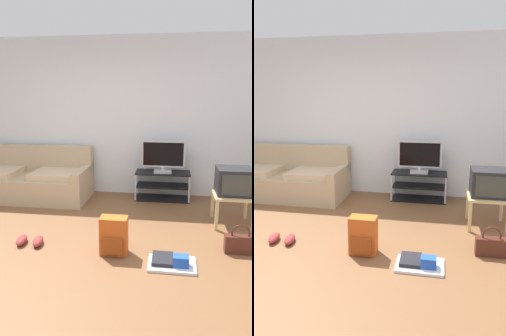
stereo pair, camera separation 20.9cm
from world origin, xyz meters
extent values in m
cube|color=brown|center=(0.00, 0.00, -0.01)|extent=(9.00, 9.80, 0.02)
cube|color=silver|center=(0.00, 2.45, 1.35)|extent=(9.00, 0.10, 2.70)
cube|color=tan|center=(-1.34, 1.87, 0.20)|extent=(2.08, 0.93, 0.40)
cube|color=tan|center=(-1.34, 2.24, 0.63)|extent=(2.08, 0.20, 0.46)
cube|color=tan|center=(-0.36, 1.87, 0.48)|extent=(0.14, 0.93, 0.15)
cube|color=#CBAF89|center=(-0.76, 1.81, 0.45)|extent=(0.83, 0.65, 0.10)
cube|color=black|center=(0.94, 2.14, 0.46)|extent=(0.91, 0.41, 0.02)
cube|color=black|center=(0.94, 2.14, 0.24)|extent=(0.87, 0.40, 0.02)
cube|color=black|center=(0.94, 2.14, 0.01)|extent=(0.91, 0.41, 0.02)
cylinder|color=#B7B7BC|center=(0.51, 1.95, 0.24)|extent=(0.03, 0.03, 0.47)
cylinder|color=#B7B7BC|center=(1.38, 1.95, 0.24)|extent=(0.03, 0.03, 0.47)
cylinder|color=#B7B7BC|center=(0.51, 2.33, 0.24)|extent=(0.03, 0.03, 0.47)
cylinder|color=#B7B7BC|center=(1.38, 2.33, 0.24)|extent=(0.03, 0.03, 0.47)
cube|color=#B2B2B7|center=(0.94, 2.12, 0.50)|extent=(0.29, 0.22, 0.05)
cube|color=#B2B2B7|center=(0.94, 2.12, 0.54)|extent=(0.05, 0.04, 0.04)
cube|color=#B2B2B7|center=(0.94, 2.12, 0.78)|extent=(0.72, 0.04, 0.44)
cube|color=black|center=(0.94, 2.10, 0.78)|extent=(0.66, 0.01, 0.38)
cube|color=tan|center=(1.92, 1.18, 0.42)|extent=(0.52, 0.52, 0.03)
cube|color=tan|center=(1.69, 0.95, 0.20)|extent=(0.04, 0.04, 0.40)
cube|color=tan|center=(1.69, 1.41, 0.20)|extent=(0.04, 0.04, 0.40)
cube|color=tan|center=(2.15, 1.41, 0.20)|extent=(0.04, 0.04, 0.40)
cube|color=#232326|center=(1.92, 1.20, 0.61)|extent=(0.46, 0.42, 0.35)
cube|color=#333833|center=(1.92, 0.99, 0.61)|extent=(0.37, 0.01, 0.28)
cube|color=#CC561E|center=(0.47, 0.14, 0.21)|extent=(0.30, 0.18, 0.43)
cube|color=#994116|center=(0.47, 0.04, 0.14)|extent=(0.23, 0.04, 0.19)
cylinder|color=#994116|center=(0.39, 0.25, 0.24)|extent=(0.04, 0.04, 0.34)
cylinder|color=#994116|center=(0.56, 0.25, 0.24)|extent=(0.04, 0.04, 0.34)
cube|color=#4C2319|center=(1.87, 0.35, 0.10)|extent=(0.34, 0.12, 0.21)
torus|color=#4C2319|center=(1.87, 0.35, 0.24)|extent=(0.21, 0.02, 0.21)
ellipsoid|color=#993333|center=(-0.66, 0.22, 0.04)|extent=(0.16, 0.27, 0.09)
ellipsoid|color=#993333|center=(-0.46, 0.22, 0.04)|extent=(0.17, 0.28, 0.09)
cube|color=silver|center=(1.12, -0.04, 0.01)|extent=(0.50, 0.34, 0.03)
cube|color=blue|center=(1.21, -0.08, 0.08)|extent=(0.16, 0.12, 0.11)
cube|color=black|center=(1.02, 0.00, 0.05)|extent=(0.22, 0.28, 0.04)
camera|label=1|loc=(1.07, -3.09, 1.75)|focal=34.15mm
camera|label=2|loc=(1.28, -3.06, 1.75)|focal=34.15mm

